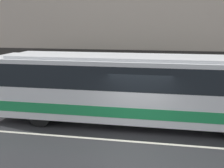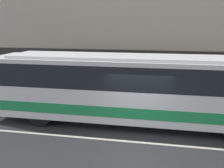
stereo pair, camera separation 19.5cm
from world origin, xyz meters
The scene contains 6 objects.
ground_plane centered at (0.00, 0.00, 0.00)m, with size 60.00×60.00×0.00m, color #2D2D30.
sidewalk centered at (0.00, 5.45, 0.07)m, with size 60.00×2.90×0.14m.
building_facade centered at (0.00, 7.05, 5.76)m, with size 60.00×0.35×11.93m.
lane_stripe centered at (0.00, 0.00, 0.00)m, with size 54.00×0.14×0.01m.
transit_bus centered at (-0.70, 1.90, 1.73)m, with size 12.07×2.50×3.08m.
pedestrian_waiting centered at (-2.48, 5.68, 0.93)m, with size 0.36×0.36×1.70m.
Camera 1 is at (0.52, -8.80, 4.42)m, focal length 40.00 mm.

